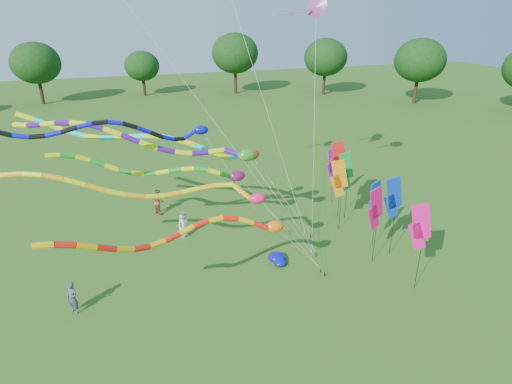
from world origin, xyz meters
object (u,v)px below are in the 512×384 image
object	(u,v)px
tube_kite_red	(202,232)
person_a	(183,224)
blue_nylon_heap	(274,262)
tube_kite_orange	(163,190)
person_c	(158,201)
person_b	(72,298)

from	to	relation	value
tube_kite_red	person_a	world-z (taller)	tube_kite_red
tube_kite_red	blue_nylon_heap	size ratio (longest dim) A/B	7.55
tube_kite_orange	person_c	world-z (taller)	tube_kite_orange
tube_kite_orange	person_c	distance (m)	9.75
person_a	person_c	world-z (taller)	person_c
person_a	person_b	size ratio (longest dim) A/B	1.01
tube_kite_red	tube_kite_orange	bearing A→B (deg)	104.00
blue_nylon_heap	tube_kite_orange	bearing A→B (deg)	-179.68
tube_kite_orange	person_c	xyz separation A→B (m)	(0.28, 8.68, -4.44)
tube_kite_orange	person_a	bearing A→B (deg)	83.97
tube_kite_orange	person_b	world-z (taller)	tube_kite_orange
tube_kite_red	person_a	size ratio (longest dim) A/B	7.41
tube_kite_red	person_b	bearing A→B (deg)	151.32
person_b	person_c	xyz separation A→B (m)	(4.86, 9.51, 0.04)
tube_kite_red	blue_nylon_heap	xyz separation A→B (m)	(4.37, 2.86, -4.12)
tube_kite_orange	blue_nylon_heap	bearing A→B (deg)	10.42
tube_kite_orange	person_a	world-z (taller)	tube_kite_orange
person_b	person_a	bearing A→B (deg)	88.23
tube_kite_orange	blue_nylon_heap	size ratio (longest dim) A/B	8.98
person_a	person_c	distance (m)	3.95
person_b	tube_kite_red	bearing A→B (deg)	25.69
tube_kite_orange	tube_kite_red	bearing A→B (deg)	-56.06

